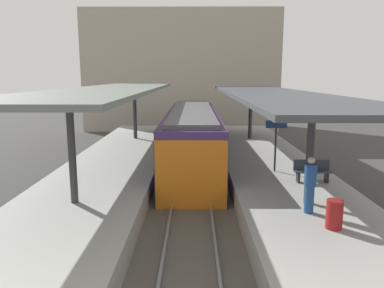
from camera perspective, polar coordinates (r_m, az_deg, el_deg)
The scene contains 14 objects.
ground_plane at distance 17.09m, azimuth -0.03°, elevation -6.73°, with size 80.00×80.00×0.00m, color #383835.
platform_left at distance 17.39m, azimuth -12.70°, elevation -4.97°, with size 4.40×28.00×1.00m, color #9E9E99.
platform_right at distance 17.35m, azimuth 12.67°, elevation -5.01°, with size 4.40×28.00×1.00m, color #9E9E99.
track_ballast at distance 17.06m, azimuth -0.03°, elevation -6.41°, with size 3.20×28.00×0.20m, color #59544C.
rail_near_side at distance 17.03m, azimuth -2.47°, elevation -5.85°, with size 0.08×28.00×0.14m, color slate.
rail_far_side at distance 17.02m, azimuth 2.40°, elevation -5.86°, with size 0.08×28.00×0.14m, color slate.
commuter_train at distance 20.39m, azimuth 0.04°, elevation 1.09°, with size 2.78×14.44×3.10m.
canopy_left at distance 18.16m, azimuth -12.21°, elevation 8.15°, with size 4.18×21.00×3.52m.
canopy_right at distance 18.12m, azimuth 12.21°, elevation 7.51°, with size 4.18×21.00×3.31m.
platform_bench at distance 15.03m, azimuth 18.18°, elevation -3.89°, with size 1.40×0.41×0.86m.
platform_sign at distance 16.06m, azimuth 12.93°, elevation 1.49°, with size 0.90×0.08×2.21m.
litter_bin at distance 10.76m, azimuth 21.27°, elevation -10.17°, with size 0.44×0.44×0.80m, color maroon.
passenger_near_bench at distance 11.54m, azimuth 17.89°, elevation -5.93°, with size 0.36×0.36×1.73m.
station_building_backdrop at distance 36.34m, azimuth -1.58°, elevation 11.20°, with size 18.00×6.00×11.00m, color #A89E8E.
Camera 1 is at (0.11, -16.32, 5.07)m, focal length 34.28 mm.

